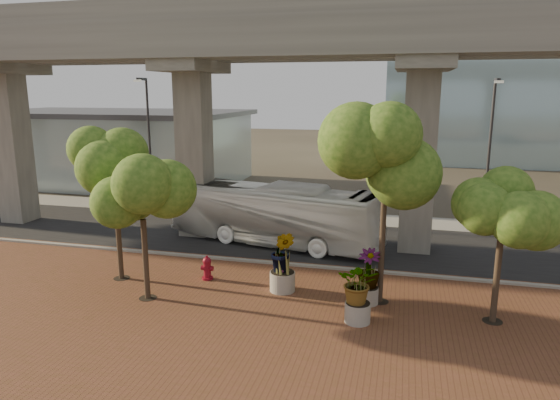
# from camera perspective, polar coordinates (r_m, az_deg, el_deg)

# --- Properties ---
(ground) EXTENTS (160.00, 160.00, 0.00)m
(ground) POSITION_cam_1_polar(r_m,az_deg,el_deg) (25.48, 1.34, -6.03)
(ground) COLOR #373228
(ground) RESTS_ON ground
(brick_plaza) EXTENTS (70.00, 13.00, 0.06)m
(brick_plaza) POSITION_cam_1_polar(r_m,az_deg,el_deg) (18.32, -4.39, -13.63)
(brick_plaza) COLOR brown
(brick_plaza) RESTS_ON ground
(asphalt_road) EXTENTS (90.00, 8.00, 0.04)m
(asphalt_road) POSITION_cam_1_polar(r_m,az_deg,el_deg) (27.33, 2.28, -4.70)
(asphalt_road) COLOR black
(asphalt_road) RESTS_ON ground
(curb_strip) EXTENTS (70.00, 0.25, 0.16)m
(curb_strip) POSITION_cam_1_polar(r_m,az_deg,el_deg) (23.61, 0.25, -7.34)
(curb_strip) COLOR gray
(curb_strip) RESTS_ON ground
(far_sidewalk) EXTENTS (90.00, 3.00, 0.06)m
(far_sidewalk) POSITION_cam_1_polar(r_m,az_deg,el_deg) (32.53, 4.28, -1.90)
(far_sidewalk) COLOR gray
(far_sidewalk) RESTS_ON ground
(transit_viaduct) EXTENTS (72.00, 5.60, 12.40)m
(transit_viaduct) POSITION_cam_1_polar(r_m,az_deg,el_deg) (26.13, 2.42, 10.71)
(transit_viaduct) COLOR gray
(transit_viaduct) RESTS_ON ground
(station_pavilion) EXTENTS (23.00, 13.00, 6.30)m
(station_pavilion) POSITION_cam_1_polar(r_m,az_deg,el_deg) (47.24, -18.47, 5.90)
(station_pavilion) COLOR #AEC3C7
(station_pavilion) RESTS_ON ground
(transit_bus) EXTENTS (11.90, 5.16, 3.23)m
(transit_bus) POSITION_cam_1_polar(r_m,az_deg,el_deg) (26.48, -0.74, -1.67)
(transit_bus) COLOR white
(transit_bus) RESTS_ON ground
(fire_hydrant) EXTENTS (0.53, 0.47, 1.05)m
(fire_hydrant) POSITION_cam_1_polar(r_m,az_deg,el_deg) (21.94, -8.32, -7.69)
(fire_hydrant) COLOR maroon
(fire_hydrant) RESTS_ON ground
(planter_front) EXTENTS (2.03, 2.03, 2.23)m
(planter_front) POSITION_cam_1_polar(r_m,az_deg,el_deg) (17.81, 8.96, -9.66)
(planter_front) COLOR gray
(planter_front) RESTS_ON ground
(planter_right) EXTENTS (2.01, 2.01, 2.15)m
(planter_right) POSITION_cam_1_polar(r_m,az_deg,el_deg) (19.38, 10.08, -8.00)
(planter_right) COLOR #A29E92
(planter_right) RESTS_ON ground
(planter_left) EXTENTS (2.29, 2.29, 2.52)m
(planter_left) POSITION_cam_1_polar(r_m,az_deg,el_deg) (20.17, 0.28, -6.29)
(planter_left) COLOR gray
(planter_left) RESTS_ON ground
(street_tree_far_west) EXTENTS (3.87, 3.87, 6.83)m
(street_tree_far_west) POSITION_cam_1_polar(r_m,az_deg,el_deg) (21.82, -18.51, 4.00)
(street_tree_far_west) COLOR #473629
(street_tree_far_west) RESTS_ON ground
(street_tree_near_west) EXTENTS (3.50, 3.50, 5.82)m
(street_tree_near_west) POSITION_cam_1_polar(r_m,az_deg,el_deg) (19.46, -15.54, 0.72)
(street_tree_near_west) COLOR #473629
(street_tree_near_west) RESTS_ON ground
(street_tree_near_east) EXTENTS (4.33, 4.33, 7.51)m
(street_tree_near_east) POSITION_cam_1_polar(r_m,az_deg,el_deg) (18.60, 12.02, 4.48)
(street_tree_near_east) COLOR #473629
(street_tree_near_east) RESTS_ON ground
(street_tree_far_east) EXTENTS (3.54, 3.54, 5.66)m
(street_tree_far_east) POSITION_cam_1_polar(r_m,az_deg,el_deg) (18.42, 24.16, -1.15)
(street_tree_far_east) COLOR #473629
(street_tree_far_east) RESTS_ON ground
(streetlamp_west) EXTENTS (0.44, 1.28, 8.81)m
(streetlamp_west) POSITION_cam_1_polar(r_m,az_deg,el_deg) (34.26, -14.82, 7.12)
(streetlamp_west) COLOR #2A2A2E
(streetlamp_west) RESTS_ON ground
(streetlamp_east) EXTENTS (0.43, 1.25, 8.63)m
(streetlamp_east) POSITION_cam_1_polar(r_m,az_deg,el_deg) (29.45, 22.86, 5.56)
(streetlamp_east) COLOR #302F34
(streetlamp_east) RESTS_ON ground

